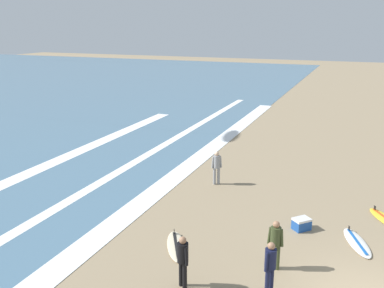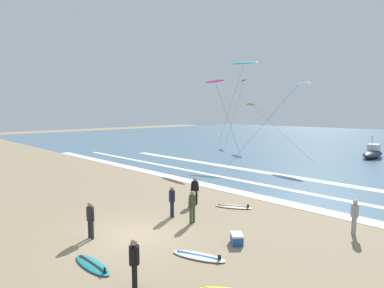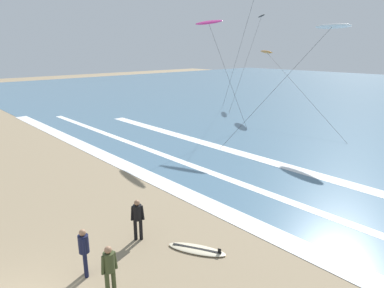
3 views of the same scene
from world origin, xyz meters
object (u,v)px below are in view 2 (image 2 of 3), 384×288
at_px(surfboard_near_water, 199,256).
at_px(cooler_box, 237,239).
at_px(kite_white_high_right, 298,85).
at_px(kite_orange_far_left, 251,105).
at_px(surfer_left_far, 134,260).
at_px(surfer_background_far, 355,214).
at_px(kite_black_far_right, 243,81).
at_px(surfer_foreground_main, 172,199).
at_px(surfer_right_near, 90,217).
at_px(surfer_left_near, 192,204).
at_px(surfer_mid_group, 195,188).
at_px(surfboard_foreground_flat, 233,207).
at_px(kite_cyan_mid_center, 244,64).
at_px(kite_magenta_low_near, 215,82).
at_px(surfboard_right_spare, 92,265).
at_px(offshore_boat, 373,153).

xyz_separation_m(surfboard_near_water, cooler_box, (0.35, 1.93, 0.18)).
xyz_separation_m(kite_white_high_right, kite_orange_far_left, (-9.10, 4.78, -1.94)).
bearing_deg(surfer_left_far, cooler_box, 85.54).
bearing_deg(kite_white_high_right, surfer_left_far, -74.52).
bearing_deg(surfboard_near_water, surfer_background_far, 60.86).
bearing_deg(kite_black_far_right, kite_white_high_right, -38.59).
xyz_separation_m(surfer_left_far, surfer_foreground_main, (-3.91, 5.06, 0.00)).
xyz_separation_m(surfer_right_near, surfer_left_near, (1.86, 4.34, 0.00)).
height_order(surfer_foreground_main, surfer_mid_group, same).
distance_m(surfboard_foreground_flat, cooler_box, 4.74).
height_order(surfer_foreground_main, surfer_background_far, same).
xyz_separation_m(surfer_background_far, surfer_left_near, (-6.12, -3.98, 0.00)).
bearing_deg(surfer_background_far, surfboard_near_water, -119.14).
relative_size(surfer_foreground_main, kite_cyan_mid_center, 0.14).
xyz_separation_m(kite_magenta_low_near, kite_cyan_mid_center, (-0.31, 5.74, 2.53)).
xyz_separation_m(surfboard_right_spare, kite_orange_far_left, (-14.27, 31.78, 6.38)).
bearing_deg(kite_magenta_low_near, surfboard_foreground_flat, -46.17).
relative_size(surfboard_right_spare, kite_cyan_mid_center, 0.18).
xyz_separation_m(surfboard_near_water, kite_cyan_mid_center, (-13.76, 22.76, 11.11)).
xyz_separation_m(kite_white_high_right, offshore_boat, (5.67, 8.23, -7.81)).
distance_m(surfboard_right_spare, kite_white_high_right, 28.72).
height_order(surfer_right_near, kite_black_far_right, kite_black_far_right).
relative_size(kite_white_high_right, kite_black_far_right, 0.78).
xyz_separation_m(surfer_background_far, surfboard_foreground_flat, (-6.08, -0.64, -0.91)).
height_order(surfer_mid_group, surfboard_foreground_flat, surfer_mid_group).
bearing_deg(surfer_left_near, surfer_background_far, 33.00).
height_order(surfboard_foreground_flat, offshore_boat, offshore_boat).
relative_size(surfer_left_far, surfboard_foreground_flat, 0.75).
relative_size(surfboard_foreground_flat, kite_white_high_right, 0.22).
height_order(surfer_background_far, kite_magenta_low_near, kite_magenta_low_near).
bearing_deg(cooler_box, surfer_left_far, -94.46).
bearing_deg(kite_black_far_right, surfboard_right_spare, -62.04).
bearing_deg(surfboard_foreground_flat, kite_orange_far_left, 121.25).
relative_size(surfer_background_far, kite_cyan_mid_center, 0.14).
relative_size(kite_white_high_right, kite_orange_far_left, 0.72).
relative_size(surfer_foreground_main, kite_magenta_low_near, 0.18).
height_order(surfer_left_far, kite_magenta_low_near, kite_magenta_low_near).
bearing_deg(surfer_background_far, kite_orange_far_left, 131.86).
bearing_deg(surfboard_foreground_flat, kite_magenta_low_near, 133.83).
height_order(surfboard_right_spare, kite_magenta_low_near, kite_magenta_low_near).
bearing_deg(kite_white_high_right, kite_cyan_mid_center, -169.62).
bearing_deg(surfer_foreground_main, kite_magenta_low_near, 122.73).
bearing_deg(surfer_background_far, surfboard_right_spare, -121.61).
distance_m(surfboard_foreground_flat, offshore_boat, 26.49).
relative_size(surfer_left_far, surfboard_right_spare, 0.76).
bearing_deg(kite_black_far_right, surfer_background_far, -48.44).
distance_m(surfer_foreground_main, kite_magenta_low_near, 19.19).
distance_m(surfer_right_near, kite_cyan_mid_center, 28.35).
bearing_deg(surfboard_near_water, kite_black_far_right, 122.51).
height_order(surfer_left_far, surfboard_right_spare, surfer_left_far).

